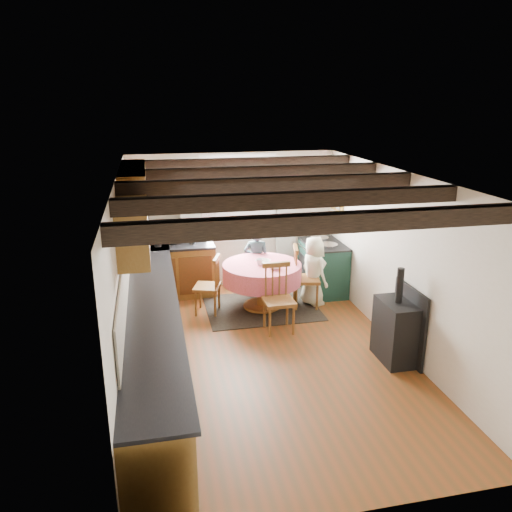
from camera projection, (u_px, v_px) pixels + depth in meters
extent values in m
cube|color=brown|center=(269.00, 355.00, 6.74)|extent=(3.60, 5.50, 0.00)
cube|color=white|center=(270.00, 176.00, 6.01)|extent=(3.60, 5.50, 0.00)
cube|color=silver|center=(233.00, 221.00, 8.93)|extent=(3.60, 0.00, 2.40)
cube|color=silver|center=(354.00, 388.00, 3.81)|extent=(3.60, 0.00, 2.40)
cube|color=silver|center=(123.00, 281.00, 6.01)|extent=(0.00, 5.50, 2.40)
cube|color=silver|center=(400.00, 262.00, 6.73)|extent=(0.00, 5.50, 2.40)
cube|color=#2F2219|center=(327.00, 223.00, 4.17)|extent=(3.60, 0.16, 0.16)
cube|color=#2F2219|center=(293.00, 200.00, 5.10)|extent=(3.60, 0.16, 0.16)
cube|color=#2F2219|center=(270.00, 184.00, 6.04)|extent=(3.60, 0.16, 0.16)
cube|color=#2F2219|center=(253.00, 172.00, 6.97)|extent=(3.60, 0.16, 0.16)
cube|color=#2F2219|center=(240.00, 163.00, 7.90)|extent=(3.60, 0.16, 0.16)
cube|color=beige|center=(126.00, 273.00, 6.30)|extent=(0.02, 4.50, 0.55)
cube|color=beige|center=(176.00, 224.00, 8.72)|extent=(1.40, 0.02, 0.55)
cube|color=brown|center=(153.00, 336.00, 6.30)|extent=(0.60, 5.30, 0.88)
cube|color=brown|center=(176.00, 271.00, 8.68)|extent=(1.30, 0.60, 0.88)
cube|color=black|center=(152.00, 302.00, 6.17)|extent=(0.64, 5.30, 0.04)
cube|color=black|center=(175.00, 245.00, 8.52)|extent=(1.30, 0.64, 0.04)
cube|color=brown|center=(135.00, 200.00, 6.94)|extent=(0.34, 1.80, 0.90)
cube|color=brown|center=(133.00, 230.00, 5.55)|extent=(0.34, 0.90, 0.70)
cube|color=white|center=(238.00, 199.00, 8.82)|extent=(1.34, 0.03, 1.54)
cube|color=white|center=(238.00, 198.00, 8.82)|extent=(1.20, 0.01, 1.40)
cube|color=silver|center=(191.00, 230.00, 8.72)|extent=(0.35, 0.10, 2.10)
cube|color=silver|center=(286.00, 225.00, 9.06)|extent=(0.35, 0.10, 2.10)
cylinder|color=black|center=(239.00, 165.00, 8.56)|extent=(2.00, 0.03, 0.03)
cube|color=gold|center=(338.00, 194.00, 8.72)|extent=(0.04, 0.50, 0.60)
cylinder|color=silver|center=(291.00, 191.00, 8.97)|extent=(0.30, 0.02, 0.30)
cube|color=black|center=(262.00, 308.00, 8.24)|extent=(1.80, 1.40, 0.01)
imported|color=#293D44|center=(257.00, 261.00, 8.65)|extent=(0.51, 0.42, 1.21)
imported|color=white|center=(314.00, 271.00, 8.24)|extent=(0.52, 0.65, 1.16)
imported|color=silver|center=(263.00, 262.00, 8.04)|extent=(0.32, 0.32, 0.06)
imported|color=silver|center=(275.00, 267.00, 7.78)|extent=(0.23, 0.23, 0.06)
imported|color=silver|center=(260.00, 262.00, 7.95)|extent=(0.15, 0.15, 0.10)
cylinder|color=#262628|center=(157.00, 240.00, 8.37)|extent=(0.13, 0.13, 0.22)
cylinder|color=#262628|center=(177.00, 237.00, 8.56)|extent=(0.19, 0.19, 0.22)
cylinder|color=#262628|center=(192.00, 235.00, 8.49)|extent=(0.11, 0.11, 0.30)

